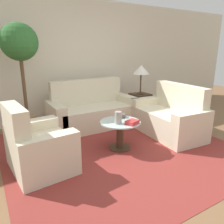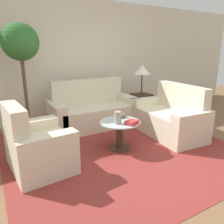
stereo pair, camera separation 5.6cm
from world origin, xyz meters
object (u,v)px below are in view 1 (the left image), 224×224
sofa_main (92,112)px  book_stack (132,122)px  table_lamp (141,70)px  armchair (36,149)px  vase (118,118)px  coffee_table (120,131)px  bowl (120,115)px  loveseat (170,118)px  potted_plant (20,53)px

sofa_main → book_stack: 1.43m
table_lamp → book_stack: table_lamp is taller
armchair → vase: size_ratio=5.00×
coffee_table → bowl: size_ratio=3.58×
armchair → book_stack: armchair is taller
coffee_table → bowl: 0.30m
sofa_main → bowl: 1.05m
vase → sofa_main: bearing=82.6°
sofa_main → book_stack: (0.00, -1.42, 0.18)m
sofa_main → loveseat: sofa_main is taller
sofa_main → table_lamp: (1.21, -0.06, 0.79)m
table_lamp → potted_plant: size_ratio=0.33×
potted_plant → sofa_main: bearing=-7.3°
armchair → loveseat: loveseat is taller
sofa_main → potted_plant: potted_plant is taller
loveseat → book_stack: (-1.07, -0.27, 0.19)m
armchair → potted_plant: bearing=-11.0°
book_stack → vase: bearing=123.1°
sofa_main → coffee_table: (-0.09, -1.22, -0.01)m
sofa_main → coffee_table: size_ratio=2.72×
sofa_main → vase: sofa_main is taller
vase → bowl: 0.34m
sofa_main → book_stack: size_ratio=7.69×
book_stack → loveseat: bearing=-5.7°
armchair → sofa_main: bearing=-53.7°
coffee_table → potted_plant: size_ratio=0.32×
loveseat → bowl: bearing=-92.5°
table_lamp → sofa_main: bearing=177.4°
armchair → table_lamp: size_ratio=1.46×
sofa_main → armchair: (-1.38, -1.21, -0.00)m
sofa_main → book_stack: sofa_main is taller
potted_plant → loveseat: bearing=-29.5°
coffee_table → bowl: bearing=56.8°
bowl → book_stack: 0.39m
armchair → bowl: size_ratio=5.27×
armchair → loveseat: bearing=-93.5°
sofa_main → table_lamp: bearing=-2.6°
armchair → table_lamp: table_lamp is taller
potted_plant → bowl: 2.01m
sofa_main → coffee_table: bearing=-94.1°
loveseat → vase: 1.28m
bowl → potted_plant: bearing=137.0°
potted_plant → bowl: size_ratio=11.03×
vase → coffee_table: bearing=41.0°
potted_plant → bowl: potted_plant is taller
coffee_table → potted_plant: potted_plant is taller
armchair → table_lamp: (2.59, 1.16, 0.80)m
armchair → vase: armchair is taller
coffee_table → vase: vase is taller
armchair → loveseat: size_ratio=0.65×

